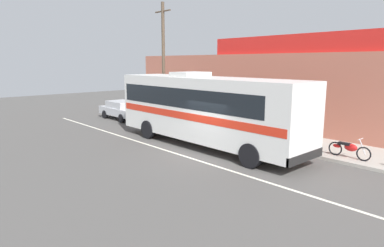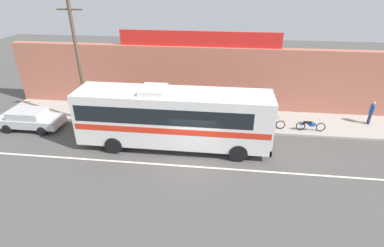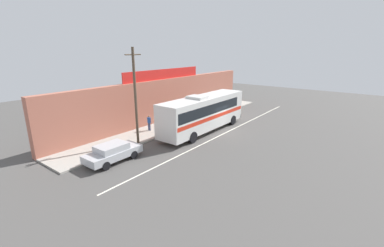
{
  "view_description": "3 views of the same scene",
  "coord_description": "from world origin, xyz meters",
  "px_view_note": "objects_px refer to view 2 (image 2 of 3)",
  "views": [
    {
      "loc": [
        10.79,
        -10.61,
        4.31
      ],
      "look_at": [
        -2.12,
        1.04,
        1.11
      ],
      "focal_mm": 31.47,
      "sensor_mm": 36.0,
      "label": 1
    },
    {
      "loc": [
        1.57,
        -14.16,
        9.6
      ],
      "look_at": [
        -0.28,
        1.42,
        1.54
      ],
      "focal_mm": 27.56,
      "sensor_mm": 36.0,
      "label": 2
    },
    {
      "loc": [
        -22.12,
        -13.06,
        8.08
      ],
      "look_at": [
        -3.33,
        1.26,
        1.26
      ],
      "focal_mm": 24.24,
      "sensor_mm": 36.0,
      "label": 3
    }
  ],
  "objects_px": {
    "pedestrian_near_shop": "(138,101)",
    "parked_car": "(30,119)",
    "intercity_bus": "(172,116)",
    "motorcycle_blue": "(310,125)",
    "motorcycle_red": "(271,123)",
    "pedestrian_far_left": "(372,111)",
    "motorcycle_black": "(235,122)",
    "utility_pole": "(79,64)"
  },
  "relations": [
    {
      "from": "utility_pole",
      "to": "motorcycle_red",
      "type": "distance_m",
      "value": 13.3
    },
    {
      "from": "parked_car",
      "to": "utility_pole",
      "type": "height_order",
      "value": "utility_pole"
    },
    {
      "from": "parked_car",
      "to": "pedestrian_near_shop",
      "type": "distance_m",
      "value": 7.41
    },
    {
      "from": "motorcycle_red",
      "to": "pedestrian_far_left",
      "type": "height_order",
      "value": "pedestrian_far_left"
    },
    {
      "from": "motorcycle_black",
      "to": "pedestrian_far_left",
      "type": "bearing_deg",
      "value": 9.88
    },
    {
      "from": "utility_pole",
      "to": "motorcycle_red",
      "type": "relative_size",
      "value": 4.37
    },
    {
      "from": "motorcycle_red",
      "to": "pedestrian_far_left",
      "type": "relative_size",
      "value": 1.11
    },
    {
      "from": "intercity_bus",
      "to": "pedestrian_near_shop",
      "type": "xyz_separation_m",
      "value": [
        -3.38,
        4.28,
        -1.02
      ]
    },
    {
      "from": "utility_pole",
      "to": "pedestrian_far_left",
      "type": "distance_m",
      "value": 19.99
    },
    {
      "from": "motorcycle_blue",
      "to": "pedestrian_near_shop",
      "type": "height_order",
      "value": "pedestrian_near_shop"
    },
    {
      "from": "parked_car",
      "to": "motorcycle_blue",
      "type": "bearing_deg",
      "value": 4.94
    },
    {
      "from": "utility_pole",
      "to": "motorcycle_red",
      "type": "bearing_deg",
      "value": 1.73
    },
    {
      "from": "intercity_bus",
      "to": "motorcycle_blue",
      "type": "relative_size",
      "value": 5.96
    },
    {
      "from": "intercity_bus",
      "to": "motorcycle_blue",
      "type": "distance_m",
      "value": 9.33
    },
    {
      "from": "intercity_bus",
      "to": "pedestrian_far_left",
      "type": "relative_size",
      "value": 6.82
    },
    {
      "from": "motorcycle_red",
      "to": "pedestrian_far_left",
      "type": "distance_m",
      "value": 7.08
    },
    {
      "from": "motorcycle_black",
      "to": "pedestrian_far_left",
      "type": "height_order",
      "value": "pedestrian_far_left"
    },
    {
      "from": "intercity_bus",
      "to": "motorcycle_blue",
      "type": "height_order",
      "value": "intercity_bus"
    },
    {
      "from": "motorcycle_blue",
      "to": "motorcycle_black",
      "type": "xyz_separation_m",
      "value": [
        -4.99,
        -0.07,
        0.0
      ]
    },
    {
      "from": "motorcycle_red",
      "to": "motorcycle_blue",
      "type": "relative_size",
      "value": 0.97
    },
    {
      "from": "motorcycle_red",
      "to": "pedestrian_near_shop",
      "type": "relative_size",
      "value": 1.18
    },
    {
      "from": "pedestrian_near_shop",
      "to": "motorcycle_black",
      "type": "bearing_deg",
      "value": -12.62
    },
    {
      "from": "motorcycle_red",
      "to": "motorcycle_blue",
      "type": "bearing_deg",
      "value": -0.94
    },
    {
      "from": "parked_car",
      "to": "motorcycle_black",
      "type": "relative_size",
      "value": 2.24
    },
    {
      "from": "utility_pole",
      "to": "motorcycle_red",
      "type": "xyz_separation_m",
      "value": [
        12.75,
        0.39,
        -3.76
      ]
    },
    {
      "from": "utility_pole",
      "to": "pedestrian_near_shop",
      "type": "height_order",
      "value": "utility_pole"
    },
    {
      "from": "parked_car",
      "to": "motorcycle_black",
      "type": "height_order",
      "value": "parked_car"
    },
    {
      "from": "pedestrian_near_shop",
      "to": "parked_car",
      "type": "bearing_deg",
      "value": -154.7
    },
    {
      "from": "utility_pole",
      "to": "parked_car",
      "type": "bearing_deg",
      "value": -160.06
    },
    {
      "from": "parked_car",
      "to": "pedestrian_far_left",
      "type": "distance_m",
      "value": 23.41
    },
    {
      "from": "utility_pole",
      "to": "intercity_bus",
      "type": "bearing_deg",
      "value": -20.24
    },
    {
      "from": "parked_car",
      "to": "utility_pole",
      "type": "relative_size",
      "value": 0.53
    },
    {
      "from": "motorcycle_blue",
      "to": "pedestrian_near_shop",
      "type": "xyz_separation_m",
      "value": [
        -12.17,
        1.53,
        0.48
      ]
    },
    {
      "from": "motorcycle_blue",
      "to": "motorcycle_black",
      "type": "relative_size",
      "value": 1.0
    },
    {
      "from": "motorcycle_black",
      "to": "utility_pole",
      "type": "bearing_deg",
      "value": -178.5
    },
    {
      "from": "intercity_bus",
      "to": "motorcycle_black",
      "type": "bearing_deg",
      "value": 35.18
    },
    {
      "from": "utility_pole",
      "to": "motorcycle_blue",
      "type": "xyz_separation_m",
      "value": [
        15.32,
        0.34,
        -3.76
      ]
    },
    {
      "from": "motorcycle_blue",
      "to": "intercity_bus",
      "type": "bearing_deg",
      "value": -162.64
    },
    {
      "from": "motorcycle_red",
      "to": "motorcycle_black",
      "type": "height_order",
      "value": "same"
    },
    {
      "from": "utility_pole",
      "to": "motorcycle_blue",
      "type": "height_order",
      "value": "utility_pole"
    },
    {
      "from": "pedestrian_far_left",
      "to": "pedestrian_near_shop",
      "type": "xyz_separation_m",
      "value": [
        -16.49,
        -0.02,
        -0.07
      ]
    },
    {
      "from": "pedestrian_far_left",
      "to": "pedestrian_near_shop",
      "type": "bearing_deg",
      "value": -179.95
    }
  ]
}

